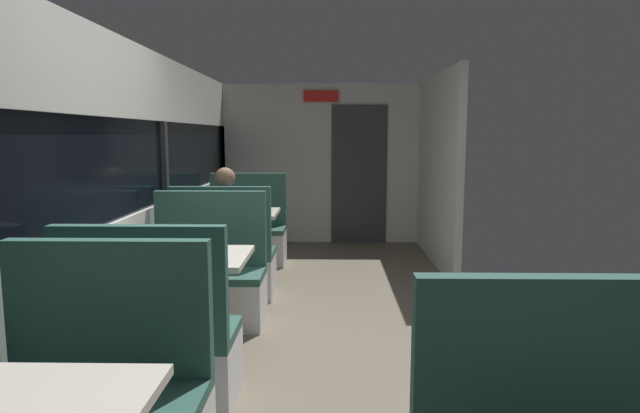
{
  "coord_description": "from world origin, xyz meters",
  "views": [
    {
      "loc": [
        0.13,
        -3.6,
        1.58
      ],
      "look_at": [
        0.02,
        2.38,
        0.77
      ],
      "focal_mm": 29.97,
      "sensor_mm": 36.0,
      "label": 1
    }
  ],
  "objects_px": {
    "bench_mid_window_facing_entry": "(208,284)",
    "bench_far_window_facing_end": "(225,263)",
    "bench_far_window_facing_entry": "(247,236)",
    "seated_passenger": "(226,241)",
    "dining_table_far_window": "(237,221)",
    "bench_mid_window_facing_end": "(153,351)",
    "coffee_cup_primary": "(221,210)",
    "dining_table_mid_window": "(184,269)"
  },
  "relations": [
    {
      "from": "bench_far_window_facing_entry",
      "to": "coffee_cup_primary",
      "type": "height_order",
      "value": "bench_far_window_facing_entry"
    },
    {
      "from": "bench_mid_window_facing_end",
      "to": "dining_table_mid_window",
      "type": "bearing_deg",
      "value": 90.0
    },
    {
      "from": "dining_table_mid_window",
      "to": "seated_passenger",
      "type": "distance_m",
      "value": 1.51
    },
    {
      "from": "bench_mid_window_facing_entry",
      "to": "dining_table_mid_window",
      "type": "bearing_deg",
      "value": -90.0
    },
    {
      "from": "dining_table_mid_window",
      "to": "bench_mid_window_facing_entry",
      "type": "distance_m",
      "value": 0.77
    },
    {
      "from": "coffee_cup_primary",
      "to": "bench_far_window_facing_end",
      "type": "bearing_deg",
      "value": -75.65
    },
    {
      "from": "bench_mid_window_facing_entry",
      "to": "dining_table_far_window",
      "type": "height_order",
      "value": "bench_mid_window_facing_entry"
    },
    {
      "from": "bench_mid_window_facing_entry",
      "to": "seated_passenger",
      "type": "bearing_deg",
      "value": 90.0
    },
    {
      "from": "bench_mid_window_facing_end",
      "to": "bench_far_window_facing_end",
      "type": "height_order",
      "value": "same"
    },
    {
      "from": "bench_mid_window_facing_entry",
      "to": "bench_far_window_facing_end",
      "type": "xyz_separation_m",
      "value": [
        0.0,
        0.73,
        0.0
      ]
    },
    {
      "from": "bench_mid_window_facing_entry",
      "to": "seated_passenger",
      "type": "xyz_separation_m",
      "value": [
        0.0,
        0.8,
        0.21
      ]
    },
    {
      "from": "bench_mid_window_facing_entry",
      "to": "bench_mid_window_facing_end",
      "type": "bearing_deg",
      "value": -90.0
    },
    {
      "from": "coffee_cup_primary",
      "to": "seated_passenger",
      "type": "bearing_deg",
      "value": -73.5
    },
    {
      "from": "dining_table_mid_window",
      "to": "coffee_cup_primary",
      "type": "relative_size",
      "value": 10.0
    },
    {
      "from": "dining_table_far_window",
      "to": "bench_far_window_facing_end",
      "type": "xyz_separation_m",
      "value": [
        0.0,
        -0.7,
        -0.31
      ]
    },
    {
      "from": "dining_table_far_window",
      "to": "bench_far_window_facing_entry",
      "type": "relative_size",
      "value": 0.82
    },
    {
      "from": "bench_far_window_facing_end",
      "to": "seated_passenger",
      "type": "relative_size",
      "value": 0.87
    },
    {
      "from": "bench_mid_window_facing_entry",
      "to": "dining_table_far_window",
      "type": "distance_m",
      "value": 1.46
    },
    {
      "from": "bench_mid_window_facing_end",
      "to": "coffee_cup_primary",
      "type": "bearing_deg",
      "value": 92.92
    },
    {
      "from": "bench_far_window_facing_end",
      "to": "coffee_cup_primary",
      "type": "height_order",
      "value": "bench_far_window_facing_end"
    },
    {
      "from": "bench_mid_window_facing_entry",
      "to": "bench_far_window_facing_entry",
      "type": "distance_m",
      "value": 2.13
    },
    {
      "from": "seated_passenger",
      "to": "bench_far_window_facing_end",
      "type": "bearing_deg",
      "value": -90.0
    },
    {
      "from": "bench_far_window_facing_end",
      "to": "seated_passenger",
      "type": "height_order",
      "value": "seated_passenger"
    },
    {
      "from": "dining_table_mid_window",
      "to": "bench_far_window_facing_entry",
      "type": "height_order",
      "value": "bench_far_window_facing_entry"
    },
    {
      "from": "seated_passenger",
      "to": "coffee_cup_primary",
      "type": "bearing_deg",
      "value": 106.5
    },
    {
      "from": "bench_mid_window_facing_end",
      "to": "bench_far_window_facing_end",
      "type": "distance_m",
      "value": 2.13
    },
    {
      "from": "bench_mid_window_facing_entry",
      "to": "seated_passenger",
      "type": "height_order",
      "value": "seated_passenger"
    },
    {
      "from": "bench_far_window_facing_end",
      "to": "bench_mid_window_facing_end",
      "type": "bearing_deg",
      "value": -90.0
    },
    {
      "from": "bench_mid_window_facing_end",
      "to": "dining_table_far_window",
      "type": "distance_m",
      "value": 2.85
    },
    {
      "from": "dining_table_far_window",
      "to": "bench_far_window_facing_entry",
      "type": "distance_m",
      "value": 0.77
    },
    {
      "from": "bench_mid_window_facing_entry",
      "to": "coffee_cup_primary",
      "type": "height_order",
      "value": "bench_mid_window_facing_entry"
    },
    {
      "from": "bench_far_window_facing_entry",
      "to": "dining_table_far_window",
      "type": "bearing_deg",
      "value": -90.0
    },
    {
      "from": "dining_table_mid_window",
      "to": "dining_table_far_window",
      "type": "distance_m",
      "value": 2.13
    },
    {
      "from": "dining_table_mid_window",
      "to": "bench_far_window_facing_entry",
      "type": "xyz_separation_m",
      "value": [
        0.0,
        2.83,
        -0.31
      ]
    },
    {
      "from": "dining_table_far_window",
      "to": "bench_far_window_facing_end",
      "type": "bearing_deg",
      "value": -90.0
    },
    {
      "from": "bench_far_window_facing_entry",
      "to": "seated_passenger",
      "type": "height_order",
      "value": "seated_passenger"
    },
    {
      "from": "bench_far_window_facing_entry",
      "to": "seated_passenger",
      "type": "relative_size",
      "value": 0.87
    },
    {
      "from": "dining_table_mid_window",
      "to": "bench_mid_window_facing_end",
      "type": "height_order",
      "value": "bench_mid_window_facing_end"
    },
    {
      "from": "bench_far_window_facing_entry",
      "to": "bench_far_window_facing_end",
      "type": "bearing_deg",
      "value": -90.0
    },
    {
      "from": "bench_mid_window_facing_entry",
      "to": "coffee_cup_primary",
      "type": "distance_m",
      "value": 1.35
    },
    {
      "from": "dining_table_far_window",
      "to": "coffee_cup_primary",
      "type": "bearing_deg",
      "value": -128.92
    },
    {
      "from": "dining_table_mid_window",
      "to": "bench_far_window_facing_end",
      "type": "distance_m",
      "value": 1.46
    }
  ]
}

